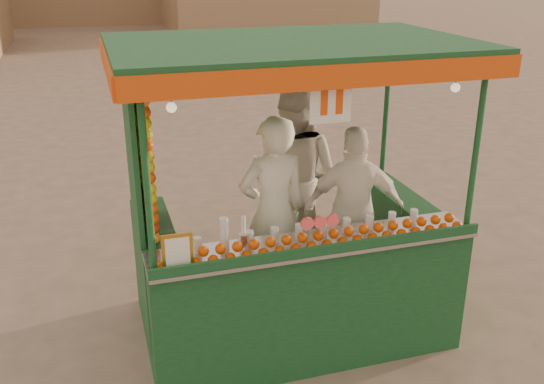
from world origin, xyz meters
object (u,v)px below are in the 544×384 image
object	(u,v)px
vendor_left	(273,212)
juice_cart	(286,250)
vendor_middle	(294,177)
vendor_right	(354,209)

from	to	relation	value
vendor_left	juice_cart	bearing A→B (deg)	118.11
vendor_left	vendor_middle	bearing A→B (deg)	-129.95
vendor_middle	juice_cart	bearing A→B (deg)	109.68
juice_cart	vendor_right	distance (m)	0.76
vendor_right	vendor_middle	bearing A→B (deg)	-37.58
vendor_middle	vendor_right	distance (m)	0.70
vendor_left	vendor_right	world-z (taller)	vendor_left
vendor_middle	vendor_left	bearing A→B (deg)	99.21
vendor_left	vendor_middle	world-z (taller)	vendor_middle
juice_cart	vendor_left	world-z (taller)	juice_cart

